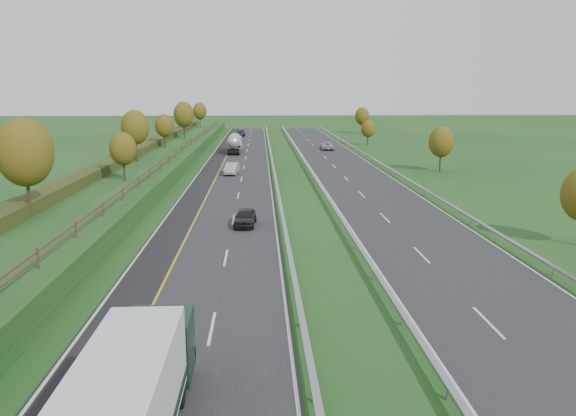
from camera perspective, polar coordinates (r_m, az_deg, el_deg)
The scene contains 18 objects.
ground at distance 71.25m, azimuth 0.59°, elevation 2.48°, with size 400.00×400.00×0.00m, color #194318.
near_carriageway at distance 76.15m, azimuth -5.67°, elevation 3.05°, with size 10.50×200.00×0.04m, color #242427.
far_carriageway at distance 77.12m, azimuth 6.69°, elevation 3.13°, with size 10.50×200.00×0.04m, color #242427.
hard_shoulder at distance 76.42m, azimuth -8.48°, elevation 3.01°, with size 3.00×200.00×0.04m, color black.
lane_markings at distance 75.98m, azimuth -0.84°, elevation 3.11°, with size 26.75×200.00×0.01m.
embankment_left at distance 77.73m, azimuth -15.32°, elevation 3.59°, with size 12.00×200.00×2.00m, color #194318.
hedge_left at distance 77.99m, azimuth -16.82°, elevation 4.68°, with size 2.20×180.00×1.10m, color #263315.
fence_left at distance 76.27m, azimuth -12.14°, elevation 4.91°, with size 0.12×189.06×1.20m.
median_barrier_near at distance 75.99m, azimuth -1.37°, elevation 3.53°, with size 0.32×200.00×0.71m.
median_barrier_far at distance 76.30m, azimuth 2.47°, elevation 3.56°, with size 0.32×200.00×0.71m.
outer_barrier_far at distance 78.21m, azimuth 10.90°, elevation 3.56°, with size 0.32×200.00×0.71m.
trees_left at distance 73.83m, azimuth -15.82°, elevation 7.34°, with size 6.64×164.30×7.66m.
trees_far at distance 107.84m, azimuth 11.21°, elevation 7.72°, with size 8.45×118.60×7.12m.
road_tanker at distance 107.93m, azimuth -5.47°, elevation 6.62°, with size 2.40×11.22×3.46m.
car_dark_near at distance 48.99m, azimuth -4.38°, elevation -0.93°, with size 1.77×4.40×1.50m, color black.
car_silver_mid at distance 79.63m, azimuth -5.73°, elevation 4.02°, with size 1.68×4.82×1.59m, color #ACABB0.
car_small_far at distance 146.31m, azimuth -4.83°, elevation 7.58°, with size 2.20×5.42×1.57m, color #161946.
car_oncoming at distance 112.72m, azimuth 3.98°, elevation 6.32°, with size 2.49×5.40×1.50m, color #B5B6BA.
Camera 1 is at (3.72, -15.17, 11.59)m, focal length 35.00 mm.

